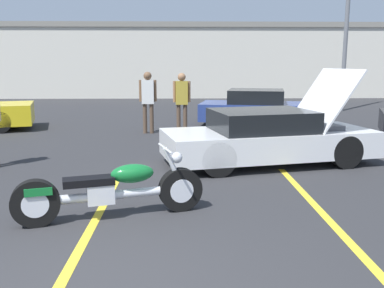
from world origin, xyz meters
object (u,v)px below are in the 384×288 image
Objects in this scene: spectator_near_motorcycle at (148,97)px; show_car_hood_open at (269,137)px; parked_car_mid_row at (259,108)px; motorcycle at (111,191)px; spectator_midground at (182,97)px.

show_car_hood_open is at bearing -54.73° from spectator_near_motorcycle.
parked_car_mid_row is at bearing 69.09° from show_car_hood_open.
show_car_hood_open reaches higher than parked_car_mid_row.
parked_car_mid_row is at bearing 51.01° from motorcycle.
motorcycle is at bearing -144.48° from show_car_hood_open.
spectator_near_motorcycle is 1.01m from spectator_midground.
show_car_hood_open is 2.52× the size of spectator_near_motorcycle.
parked_car_mid_row is at bearing 32.33° from spectator_midground.
motorcycle is 0.55× the size of show_car_hood_open.
spectator_near_motorcycle reaches higher than parked_car_mid_row.
spectator_midground is at bearing -3.98° from spectator_near_motorcycle.
show_car_hood_open is 1.07× the size of parked_car_mid_row.
spectator_midground is at bearing 102.16° from show_car_hood_open.
show_car_hood_open is 4.95m from spectator_near_motorcycle.
spectator_near_motorcycle is (-0.03, 7.16, 0.72)m from motorcycle.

